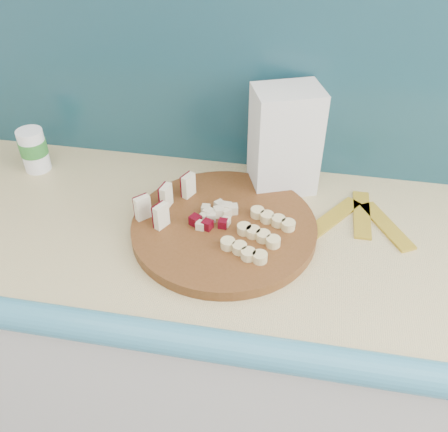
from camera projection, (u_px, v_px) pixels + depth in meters
name	position (u px, v px, depth m)	size (l,w,h in m)	color
kitchen_counter	(304.00, 367.00, 1.36)	(2.20, 0.63, 0.91)	beige
backsplash	(343.00, 78.00, 1.13)	(2.20, 0.02, 0.50)	teal
cutting_board	(224.00, 228.00, 1.09)	(0.40, 0.40, 0.03)	#4D2B10
apple_wedges	(164.00, 201.00, 1.10)	(0.11, 0.16, 0.06)	beige
apple_chunks	(214.00, 215.00, 1.09)	(0.07, 0.07, 0.02)	beige
banana_slices	(259.00, 234.00, 1.04)	(0.14, 0.17, 0.02)	#DCC687
flour_bag	(285.00, 141.00, 1.15)	(0.15, 0.11, 0.26)	silver
canister	(34.00, 149.00, 1.26)	(0.07, 0.07, 0.11)	white
banana_peel	(360.00, 219.00, 1.13)	(0.24, 0.20, 0.01)	gold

